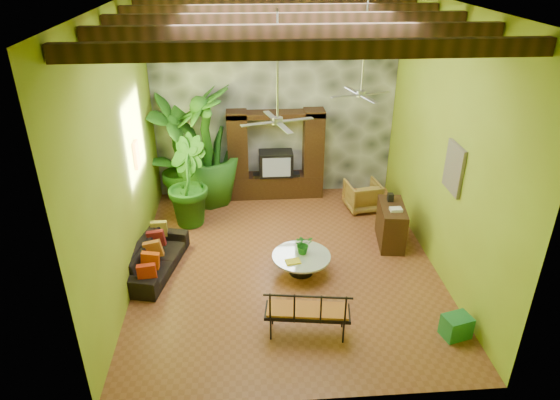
{
  "coord_description": "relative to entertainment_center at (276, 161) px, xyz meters",
  "views": [
    {
      "loc": [
        -0.77,
        -8.55,
        5.88
      ],
      "look_at": [
        -0.11,
        0.2,
        1.37
      ],
      "focal_mm": 32.0,
      "sensor_mm": 36.0,
      "label": 1
    }
  ],
  "objects": [
    {
      "name": "yellow_tray",
      "position": [
        0.08,
        -3.7,
        -0.55
      ],
      "size": [
        0.31,
        0.25,
        0.03
      ],
      "primitive_type": "cube",
      "rotation": [
        0.0,
        0.0,
        0.18
      ],
      "color": "#F3F91B",
      "rests_on": "coffee_table"
    },
    {
      "name": "ceiling_beams",
      "position": [
        0.0,
        -3.14,
        3.81
      ],
      "size": [
        5.95,
        5.36,
        0.22
      ],
      "color": "#392012",
      "rests_on": "ceiling"
    },
    {
      "name": "left_wall",
      "position": [
        -3.0,
        -3.14,
        1.53
      ],
      "size": [
        0.02,
        7.0,
        5.0
      ],
      "primitive_type": "cube",
      "color": "#8EA325",
      "rests_on": "ground"
    },
    {
      "name": "ceiling_fan_back",
      "position": [
        1.6,
        -1.94,
        2.44
      ],
      "size": [
        1.28,
        1.28,
        1.86
      ],
      "color": "#A3A3A7",
      "rests_on": "ceiling"
    },
    {
      "name": "centerpiece_plant",
      "position": [
        0.32,
        -3.38,
        -0.37
      ],
      "size": [
        0.43,
        0.4,
        0.4
      ],
      "primitive_type": "imported",
      "rotation": [
        0.0,
        0.0,
        0.31
      ],
      "color": "#1C6A1C",
      "rests_on": "coffee_table"
    },
    {
      "name": "side_console",
      "position": [
        2.34,
        -2.5,
        -0.52
      ],
      "size": [
        0.65,
        1.18,
        0.9
      ],
      "primitive_type": "cube",
      "rotation": [
        0.0,
        0.0,
        -0.13
      ],
      "color": "#3C2613",
      "rests_on": "ground"
    },
    {
      "name": "coffee_table",
      "position": [
        0.27,
        -3.48,
        -0.71
      ],
      "size": [
        1.16,
        1.16,
        0.4
      ],
      "rotation": [
        0.0,
        0.0,
        0.11
      ],
      "color": "black",
      "rests_on": "ground"
    },
    {
      "name": "ground",
      "position": [
        0.0,
        -3.14,
        -0.97
      ],
      "size": [
        7.0,
        7.0,
        0.0
      ],
      "primitive_type": "plane",
      "color": "brown",
      "rests_on": "ground"
    },
    {
      "name": "tall_plant_c",
      "position": [
        -1.72,
        -0.11,
        0.52
      ],
      "size": [
        1.95,
        1.95,
        2.97
      ],
      "primitive_type": "imported",
      "rotation": [
        0.0,
        0.0,
        4.9
      ],
      "color": "#28661B",
      "rests_on": "ground"
    },
    {
      "name": "green_bin",
      "position": [
        2.65,
        -5.49,
        -0.77
      ],
      "size": [
        0.52,
        0.44,
        0.39
      ],
      "primitive_type": "cube",
      "rotation": [
        0.0,
        0.0,
        0.26
      ],
      "color": "#1C6C2C",
      "rests_on": "ground"
    },
    {
      "name": "wall_art_painting",
      "position": [
        2.96,
        -3.74,
        1.33
      ],
      "size": [
        0.06,
        0.7,
        0.9
      ],
      "primitive_type": "cube",
      "color": "#295A99",
      "rests_on": "right_wall"
    },
    {
      "name": "sofa",
      "position": [
        -2.65,
        -3.19,
        -0.67
      ],
      "size": [
        1.22,
        2.12,
        0.58
      ],
      "primitive_type": "imported",
      "rotation": [
        0.0,
        0.0,
        1.34
      ],
      "color": "black",
      "rests_on": "ground"
    },
    {
      "name": "right_wall",
      "position": [
        3.0,
        -3.14,
        1.53
      ],
      "size": [
        0.02,
        7.0,
        5.0
      ],
      "primitive_type": "cube",
      "color": "#8EA325",
      "rests_on": "ground"
    },
    {
      "name": "wall_art_mask",
      "position": [
        -2.96,
        -2.14,
        1.13
      ],
      "size": [
        0.06,
        0.32,
        0.55
      ],
      "primitive_type": "cube",
      "color": "yellow",
      "rests_on": "left_wall"
    },
    {
      "name": "wicker_armchair",
      "position": [
        2.08,
        -0.89,
        -0.6
      ],
      "size": [
        0.88,
        0.9,
        0.72
      ],
      "primitive_type": "imported",
      "rotation": [
        0.0,
        0.0,
        3.29
      ],
      "color": "olive",
      "rests_on": "ground"
    },
    {
      "name": "tall_plant_a",
      "position": [
        -2.46,
        -0.16,
        0.42
      ],
      "size": [
        1.6,
        1.76,
        2.77
      ],
      "primitive_type": "imported",
      "rotation": [
        0.0,
        0.0,
        1.03
      ],
      "color": "#235D18",
      "rests_on": "ground"
    },
    {
      "name": "back_wall",
      "position": [
        0.0,
        0.36,
        1.53
      ],
      "size": [
        6.0,
        0.02,
        5.0
      ],
      "primitive_type": "cube",
      "color": "#8EA325",
      "rests_on": "ground"
    },
    {
      "name": "tall_plant_b",
      "position": [
        -2.13,
        -1.22,
        0.07
      ],
      "size": [
        1.23,
        1.37,
        2.08
      ],
      "primitive_type": "imported",
      "rotation": [
        0.0,
        0.0,
        1.88
      ],
      "color": "#1E5817",
      "rests_on": "ground"
    },
    {
      "name": "iron_bench",
      "position": [
        0.17,
        -5.32,
        -0.42
      ],
      "size": [
        1.46,
        0.71,
        0.57
      ],
      "rotation": [
        0.0,
        0.0,
        -0.14
      ],
      "color": "black",
      "rests_on": "ground"
    },
    {
      "name": "entertainment_center",
      "position": [
        0.0,
        0.0,
        0.0
      ],
      "size": [
        2.4,
        0.55,
        2.3
      ],
      "color": "black",
      "rests_on": "ground"
    },
    {
      "name": "stone_accent_wall",
      "position": [
        0.0,
        0.3,
        1.53
      ],
      "size": [
        5.98,
        0.1,
        4.98
      ],
      "primitive_type": "cube",
      "color": "#3E4247",
      "rests_on": "ground"
    },
    {
      "name": "ceiling_fan_front",
      "position": [
        -0.2,
        -3.54,
        2.44
      ],
      "size": [
        1.28,
        1.28,
        1.86
      ],
      "color": "#A3A3A7",
      "rests_on": "ceiling"
    },
    {
      "name": "ceiling",
      "position": [
        0.0,
        -3.14,
        4.03
      ],
      "size": [
        6.0,
        7.0,
        0.02
      ],
      "primitive_type": "cube",
      "color": "silver",
      "rests_on": "back_wall"
    }
  ]
}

